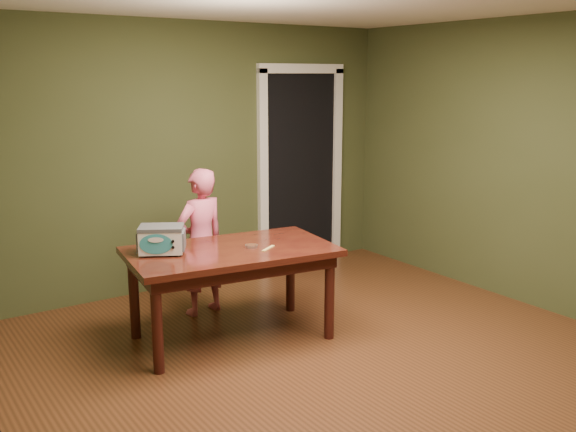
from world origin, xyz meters
The scene contains 8 objects.
floor centered at (0.00, 0.00, 0.00)m, with size 5.00×5.00×0.00m, color brown.
room_shell centered at (0.00, 0.00, 1.71)m, with size 4.52×5.02×2.61m.
doorway centered at (1.30, 2.78, 1.06)m, with size 1.10×0.66×2.25m.
dining_table centered at (-0.41, 1.03, 0.65)m, with size 1.71×1.12×0.75m.
toy_oven centered at (-0.92, 1.19, 0.87)m, with size 0.41×0.37×0.22m.
baking_pan centered at (-0.26, 0.96, 0.76)m, with size 0.10×0.10×0.02m.
spatula centered at (-0.17, 0.85, 0.75)m, with size 0.18×0.03×0.01m, color #ECC967.
child centered at (-0.34, 1.68, 0.65)m, with size 0.47×0.31×1.30m, color #E65E7F.
Camera 1 is at (-2.79, -3.24, 2.08)m, focal length 40.00 mm.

